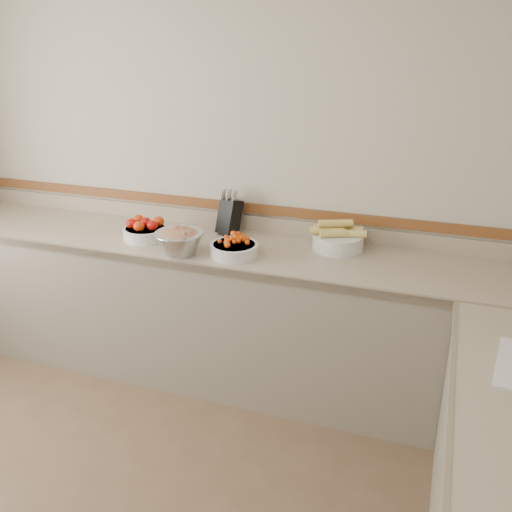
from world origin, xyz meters
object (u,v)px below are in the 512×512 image
(tomato_bowl, at_px, (145,230))
(corn_bowl, at_px, (338,238))
(cherry_tomato_bowl, at_px, (234,247))
(knife_block, at_px, (229,216))
(rhubarb_bowl, at_px, (179,240))

(tomato_bowl, relative_size, corn_bowl, 0.82)
(cherry_tomato_bowl, relative_size, corn_bowl, 0.83)
(knife_block, distance_m, cherry_tomato_bowl, 0.38)
(corn_bowl, xyz_separation_m, rhubarb_bowl, (-0.84, -0.38, 0.02))
(rhubarb_bowl, bearing_deg, corn_bowl, 24.28)
(knife_block, relative_size, tomato_bowl, 1.08)
(tomato_bowl, bearing_deg, rhubarb_bowl, -26.97)
(knife_block, relative_size, cherry_tomato_bowl, 1.06)
(cherry_tomato_bowl, distance_m, corn_bowl, 0.61)
(knife_block, relative_size, corn_bowl, 0.88)
(cherry_tomato_bowl, bearing_deg, knife_block, 115.88)
(cherry_tomato_bowl, bearing_deg, corn_bowl, 29.14)
(corn_bowl, bearing_deg, rhubarb_bowl, -155.72)
(knife_block, bearing_deg, corn_bowl, -3.26)
(knife_block, bearing_deg, tomato_bowl, -150.42)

